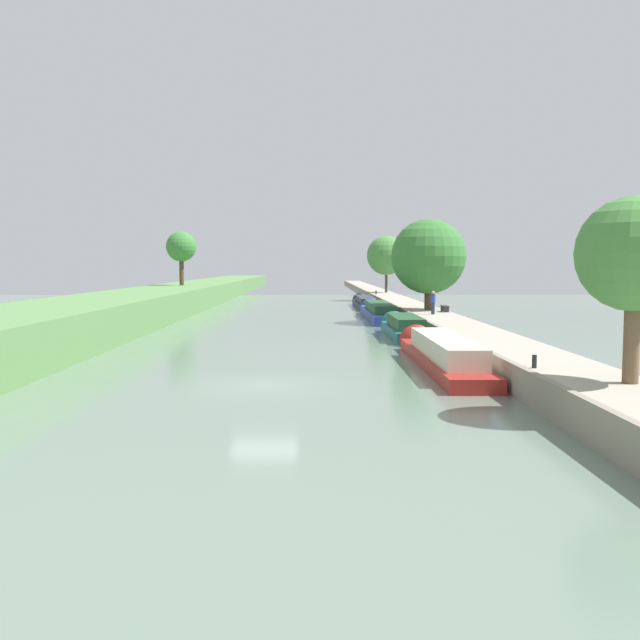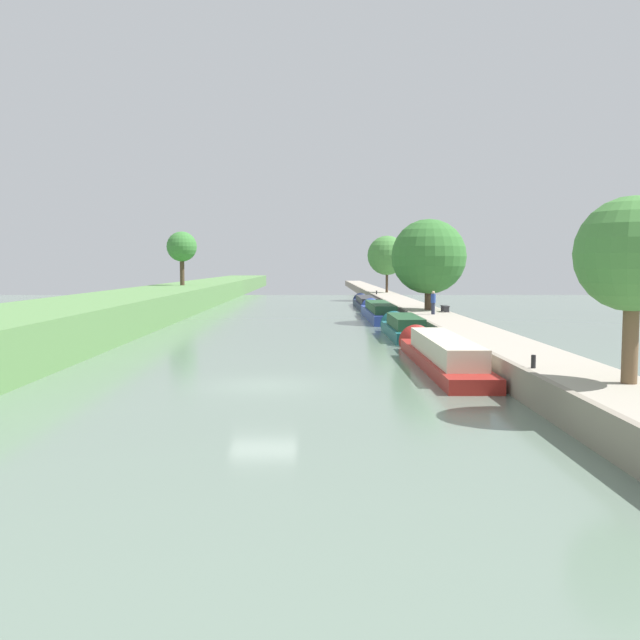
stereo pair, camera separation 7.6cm
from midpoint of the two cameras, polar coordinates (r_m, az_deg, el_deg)
The scene contains 15 objects.
ground_plane at distance 26.34m, azimuth -4.61°, elevation -5.39°, with size 160.00×160.00×0.00m, color slate.
right_towpath at distance 27.58m, azimuth 17.94°, elevation -4.02°, with size 3.10×260.00×1.07m.
stone_quay at distance 27.09m, azimuth 14.57°, elevation -4.05°, with size 0.25×260.00×1.12m.
narrowboat_red at distance 31.88m, azimuth 9.87°, elevation -2.68°, with size 2.00×14.73×2.09m.
narrowboat_teal at distance 44.55m, azimuth 6.88°, elevation -0.62°, with size 2.01×10.29×2.01m.
narrowboat_blue at distance 59.21m, azimuth 4.87°, elevation 0.70°, with size 2.08×15.99×2.03m.
narrowboat_navy at distance 75.44m, azimuth 3.77°, elevation 1.45°, with size 1.96×15.56×1.86m.
tree_rightbank_near at distance 22.07m, azimuth 24.53°, elevation 4.90°, with size 3.37×3.37×5.48m.
tree_rightbank_midnear at distance 54.34m, azimuth 9.00°, elevation 5.18°, with size 5.80×5.80×7.04m.
tree_rightbank_midfar at distance 88.53m, azimuth 5.58°, elevation 5.32°, with size 4.99×4.99×7.22m.
tree_leftbank_downstream at distance 80.44m, azimuth -11.31°, elevation 5.92°, with size 3.41×3.41×6.11m.
person_walking at distance 49.48m, azimuth 9.37°, elevation 1.47°, with size 0.34×0.34×1.66m.
mooring_bollard_near at distance 24.42m, azimuth 17.28°, elevation -3.29°, with size 0.16×0.16×0.45m.
mooring_bollard_far at distance 82.88m, azimuth 4.72°, elevation 2.28°, with size 0.16×0.16×0.45m.
park_bench at distance 52.40m, azimuth 10.32°, elevation 1.05°, with size 0.44×1.50×0.47m.
Camera 2 is at (1.96, -25.88, 4.53)m, focal length 38.78 mm.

